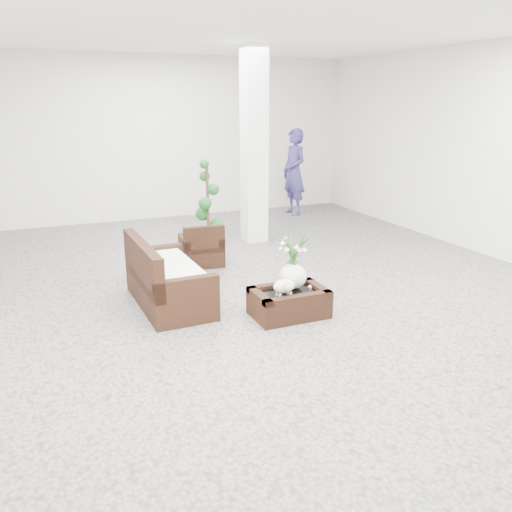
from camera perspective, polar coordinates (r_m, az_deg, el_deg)
name	(u,v)px	position (r m, az deg, el deg)	size (l,w,h in m)	color
ground	(253,298)	(7.10, -0.32, -4.59)	(11.00, 11.00, 0.00)	gray
column	(254,147)	(9.70, -0.21, 11.79)	(0.40, 0.40, 3.50)	white
coffee_table	(289,304)	(6.50, 3.59, -5.19)	(0.90, 0.60, 0.31)	#341A0F
sheep_figurine	(284,288)	(6.27, 3.06, -3.45)	(0.28, 0.23, 0.21)	white
planter_narcissus	(293,257)	(6.44, 4.08, -0.15)	(0.44, 0.44, 0.80)	white
tealight	(310,287)	(6.59, 5.88, -3.35)	(0.04, 0.04, 0.03)	white
armchair	(201,244)	(8.49, -5.99, 1.35)	(0.65, 0.62, 0.69)	#341A0F
loveseat	(169,272)	(6.85, -9.47, -1.74)	(1.63, 0.78, 0.87)	#341A0F
topiary	(208,203)	(9.67, -5.27, 5.79)	(0.41, 0.41, 1.52)	#174719
shopper	(294,172)	(12.19, 4.16, 9.08)	(0.71, 0.47, 1.95)	navy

